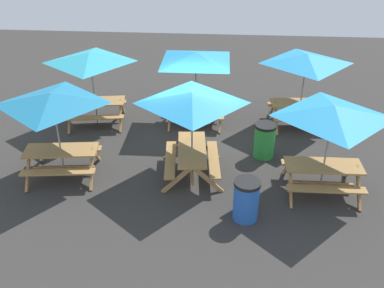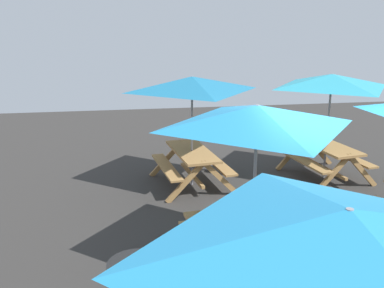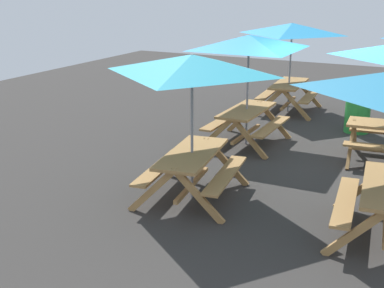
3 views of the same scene
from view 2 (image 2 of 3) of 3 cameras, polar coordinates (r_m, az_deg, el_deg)
name	(u,v)px [view 2 (image 2 of 3)]	position (r m, az deg, el deg)	size (l,w,h in m)	color
ground_plane	(330,256)	(6.82, 17.90, -14.02)	(24.00, 24.00, 0.00)	#33302D
picnic_table_0	(192,92)	(8.66, 0.00, 6.96)	(2.23, 2.23, 2.34)	#A87A44
picnic_table_1	(331,89)	(9.57, 18.05, 7.03)	(2.28, 2.28, 2.34)	#A87A44
picnic_table_2	(257,129)	(5.60, 8.63, 2.03)	(2.17, 2.17, 2.34)	#A87A44
picnic_table_5	(345,259)	(2.68, 19.67, -14.23)	(2.03, 2.03, 2.34)	#A87A44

